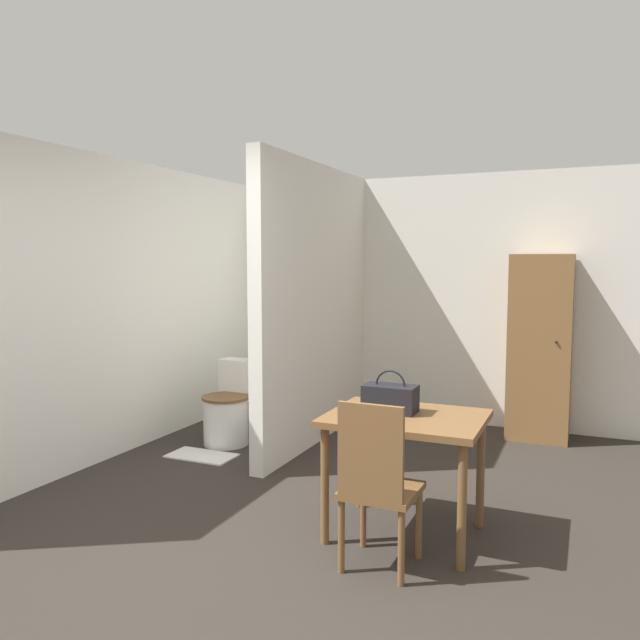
# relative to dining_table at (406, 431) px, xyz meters

# --- Properties ---
(ground_plane) EXTENTS (16.00, 16.00, 0.00)m
(ground_plane) POSITION_rel_dining_table_xyz_m (-0.65, -1.00, -0.64)
(ground_plane) COLOR #2D2823
(wall_back) EXTENTS (5.02, 0.12, 2.50)m
(wall_back) POSITION_rel_dining_table_xyz_m (-0.65, 2.82, 0.61)
(wall_back) COLOR silver
(wall_back) RESTS_ON ground_plane
(wall_left) EXTENTS (0.12, 4.76, 2.50)m
(wall_left) POSITION_rel_dining_table_xyz_m (-2.72, 0.88, 0.61)
(wall_left) COLOR silver
(wall_left) RESTS_ON ground_plane
(partition_wall) EXTENTS (0.12, 2.25, 2.50)m
(partition_wall) POSITION_rel_dining_table_xyz_m (-1.31, 1.64, 0.61)
(partition_wall) COLOR silver
(partition_wall) RESTS_ON ground_plane
(dining_table) EXTENTS (0.91, 0.72, 0.73)m
(dining_table) POSITION_rel_dining_table_xyz_m (0.00, 0.00, 0.00)
(dining_table) COLOR brown
(dining_table) RESTS_ON ground_plane
(wooden_chair) EXTENTS (0.39, 0.39, 0.92)m
(wooden_chair) POSITION_rel_dining_table_xyz_m (-0.01, -0.49, -0.15)
(wooden_chair) COLOR brown
(wooden_chair) RESTS_ON ground_plane
(toilet) EXTENTS (0.42, 0.57, 0.73)m
(toilet) POSITION_rel_dining_table_xyz_m (-1.99, 1.23, -0.33)
(toilet) COLOR white
(toilet) RESTS_ON ground_plane
(handbag) EXTENTS (0.32, 0.18, 0.26)m
(handbag) POSITION_rel_dining_table_xyz_m (-0.11, 0.04, 0.18)
(handbag) COLOR black
(handbag) RESTS_ON dining_table
(wooden_cabinet) EXTENTS (0.55, 0.48, 1.70)m
(wooden_cabinet) POSITION_rel_dining_table_xyz_m (0.56, 2.51, 0.22)
(wooden_cabinet) COLOR brown
(wooden_cabinet) RESTS_ON ground_plane
(bath_mat) EXTENTS (0.57, 0.31, 0.01)m
(bath_mat) POSITION_rel_dining_table_xyz_m (-1.99, 0.78, -0.63)
(bath_mat) COLOR silver
(bath_mat) RESTS_ON ground_plane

